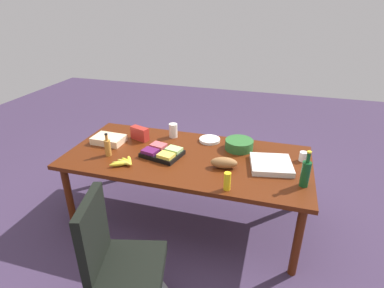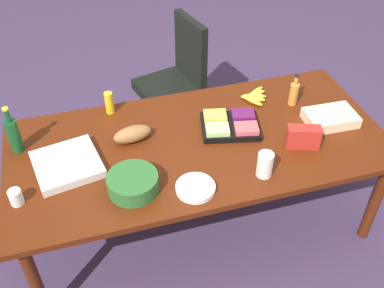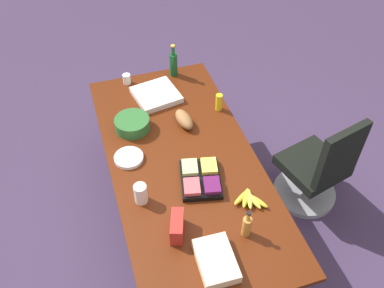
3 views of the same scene
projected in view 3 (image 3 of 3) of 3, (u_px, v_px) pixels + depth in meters
ground_plane at (184, 218)px, 3.69m from camera, size 10.00×10.00×0.00m
conference_table at (183, 166)px, 3.21m from camera, size 2.33×1.09×0.74m
office_chair at (316, 172)px, 3.58m from camera, size 0.59×0.58×0.98m
bread_loaf at (184, 119)px, 3.41m from camera, size 0.25×0.14×0.10m
fruit_platter at (201, 178)px, 3.00m from camera, size 0.41×0.35×0.07m
banana_bunch at (250, 199)px, 2.88m from camera, size 0.21×0.23×0.04m
pizza_box at (156, 95)px, 3.67m from camera, size 0.42×0.42×0.05m
wine_bottle at (173, 64)px, 3.84m from camera, size 0.08×0.08×0.31m
mayo_jar at (141, 194)px, 2.85m from camera, size 0.10×0.10×0.15m
salad_bowl at (132, 124)px, 3.38m from camera, size 0.31×0.31×0.10m
chip_bag_red at (177, 226)px, 2.67m from camera, size 0.22×0.14×0.14m
sheet_cake at (216, 261)px, 2.54m from camera, size 0.33×0.23×0.07m
dressing_bottle at (247, 226)px, 2.65m from camera, size 0.08×0.08×0.23m
paper_plate_stack at (129, 158)px, 3.16m from camera, size 0.25×0.25×0.03m
mustard_bottle at (219, 102)px, 3.52m from camera, size 0.06×0.06×0.15m
paper_cup at (127, 79)px, 3.80m from camera, size 0.08×0.08×0.09m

